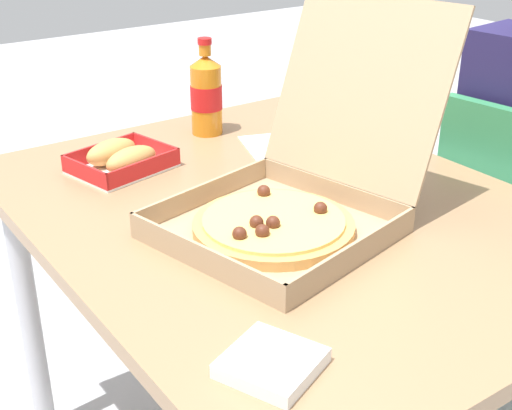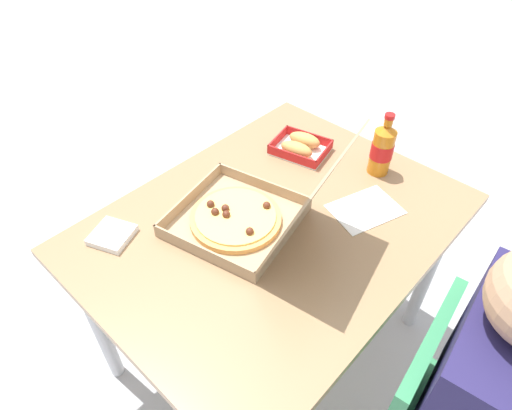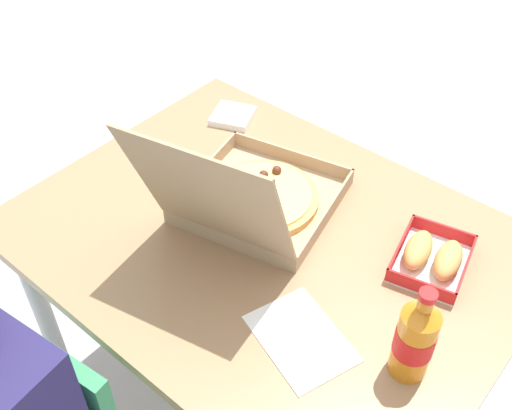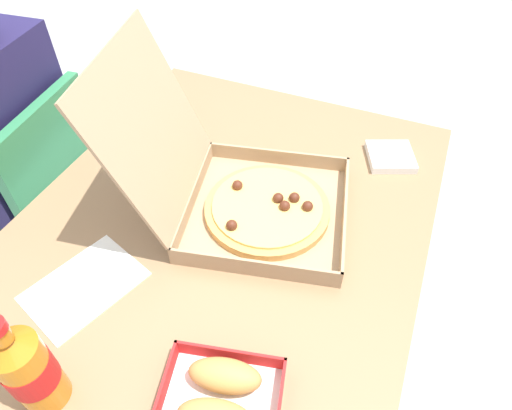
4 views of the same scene
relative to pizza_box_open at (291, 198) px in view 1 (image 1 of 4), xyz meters
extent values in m
cube|color=#997551|center=(-0.07, 0.04, -0.07)|extent=(1.13, 0.86, 0.03)
cylinder|color=#B7B7BC|center=(-0.57, -0.32, -0.43)|extent=(0.05, 0.05, 0.69)
cylinder|color=#B7B7BC|center=(-0.57, 0.40, -0.43)|extent=(0.05, 0.05, 0.69)
cube|color=#338451|center=(0.03, 0.58, -0.14)|extent=(0.36, 0.07, 0.38)
cylinder|color=#B2B2B7|center=(-0.18, 0.92, -0.56)|extent=(0.03, 0.03, 0.43)
cylinder|color=#B2B2B7|center=(-0.14, 0.58, -0.56)|extent=(0.03, 0.03, 0.43)
cube|color=tan|center=(0.01, -0.04, -0.05)|extent=(0.41, 0.41, 0.01)
cube|color=tan|center=(0.05, -0.21, -0.03)|extent=(0.33, 0.08, 0.04)
cube|color=tan|center=(-0.15, -0.08, -0.03)|extent=(0.08, 0.33, 0.04)
cube|color=tan|center=(0.17, -0.01, -0.03)|extent=(0.08, 0.33, 0.04)
cube|color=tan|center=(-0.03, 0.12, -0.03)|extent=(0.33, 0.08, 0.04)
cube|color=tan|center=(-0.04, 0.18, 0.15)|extent=(0.36, 0.20, 0.32)
cylinder|color=tan|center=(0.01, -0.04, -0.04)|extent=(0.28, 0.28, 0.02)
cylinder|color=#EAC666|center=(0.01, -0.04, -0.03)|extent=(0.24, 0.24, 0.01)
sphere|color=#562819|center=(0.03, -0.13, -0.02)|extent=(0.02, 0.02, 0.02)
sphere|color=#562819|center=(0.03, 0.04, -0.02)|extent=(0.02, 0.02, 0.02)
sphere|color=#562819|center=(0.01, -0.08, -0.02)|extent=(0.02, 0.02, 0.02)
sphere|color=#562819|center=(0.03, -0.06, -0.02)|extent=(0.02, 0.02, 0.02)
sphere|color=#562819|center=(0.05, -0.09, -0.02)|extent=(0.02, 0.02, 0.02)
sphere|color=#562819|center=(-0.08, 0.00, -0.02)|extent=(0.02, 0.02, 0.02)
cube|color=white|center=(-0.40, -0.13, -0.05)|extent=(0.19, 0.22, 0.00)
cube|color=red|center=(-0.38, -0.22, -0.03)|extent=(0.15, 0.04, 0.03)
cube|color=red|center=(-0.42, -0.04, -0.03)|extent=(0.15, 0.04, 0.03)
cube|color=red|center=(-0.47, -0.15, -0.03)|extent=(0.05, 0.19, 0.03)
cube|color=red|center=(-0.33, -0.11, -0.03)|extent=(0.05, 0.19, 0.03)
ellipsoid|color=tan|center=(-0.44, -0.14, -0.02)|extent=(0.08, 0.13, 0.05)
ellipsoid|color=tan|center=(-0.37, -0.12, -0.02)|extent=(0.08, 0.13, 0.05)
cylinder|color=orange|center=(-0.50, 0.13, 0.03)|extent=(0.07, 0.07, 0.16)
cone|color=orange|center=(-0.50, 0.13, 0.12)|extent=(0.07, 0.07, 0.02)
cylinder|color=orange|center=(-0.50, 0.13, 0.14)|extent=(0.03, 0.03, 0.02)
cylinder|color=red|center=(-0.50, 0.13, 0.16)|extent=(0.03, 0.03, 0.01)
cylinder|color=red|center=(-0.50, 0.13, 0.04)|extent=(0.07, 0.07, 0.06)
cube|color=white|center=(-0.30, 0.21, -0.05)|extent=(0.25, 0.21, 0.00)
cube|color=white|center=(0.30, -0.26, -0.04)|extent=(0.14, 0.14, 0.02)
camera|label=1|loc=(0.87, -0.69, 0.51)|focal=49.90mm
camera|label=2|loc=(0.67, 0.66, 0.91)|focal=31.44mm
camera|label=3|loc=(-0.70, 0.81, 0.97)|focal=43.24mm
camera|label=4|loc=(-0.64, -0.29, 0.69)|focal=31.81mm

